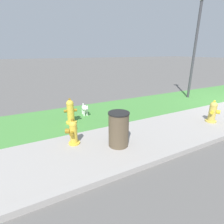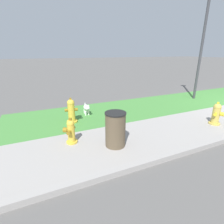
# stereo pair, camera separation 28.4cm
# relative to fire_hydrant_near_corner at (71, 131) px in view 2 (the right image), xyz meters

# --- Properties ---
(grass_verge) EXTENTS (18.00, 2.45, 0.01)m
(grass_verge) POSITION_rel_fire_hydrant_near_corner_xyz_m (7.20, 1.75, -0.30)
(grass_verge) COLOR #47893D
(grass_verge) RESTS_ON ground
(fire_hydrant_near_corner) EXTENTS (0.32, 0.34, 0.64)m
(fire_hydrant_near_corner) POSITION_rel_fire_hydrant_near_corner_xyz_m (0.00, 0.00, 0.00)
(fire_hydrant_near_corner) COLOR gold
(fire_hydrant_near_corner) RESTS_ON ground
(fire_hydrant_mid_block) EXTENTS (0.40, 0.38, 0.78)m
(fire_hydrant_mid_block) POSITION_rel_fire_hydrant_near_corner_xyz_m (0.30, 1.31, 0.07)
(fire_hydrant_mid_block) COLOR gold
(fire_hydrant_mid_block) RESTS_ON ground
(fire_hydrant_at_driveway) EXTENTS (0.39, 0.37, 0.70)m
(fire_hydrant_at_driveway) POSITION_rel_fire_hydrant_near_corner_xyz_m (4.19, -0.65, 0.03)
(fire_hydrant_at_driveway) COLOR gold
(fire_hydrant_at_driveway) RESTS_ON ground
(small_white_dog) EXTENTS (0.21, 0.50, 0.42)m
(small_white_dog) POSITION_rel_fire_hydrant_near_corner_xyz_m (0.91, 1.78, -0.06)
(small_white_dog) COLOR white
(small_white_dog) RESTS_ON ground
(street_lamp) EXTENTS (0.32, 0.32, 4.37)m
(street_lamp) POSITION_rel_fire_hydrant_near_corner_xyz_m (6.15, 1.86, 2.61)
(street_lamp) COLOR #3D3D42
(street_lamp) RESTS_ON ground
(trash_bin) EXTENTS (0.48, 0.48, 0.82)m
(trash_bin) POSITION_rel_fire_hydrant_near_corner_xyz_m (0.90, -0.55, 0.11)
(trash_bin) COLOR brown
(trash_bin) RESTS_ON ground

